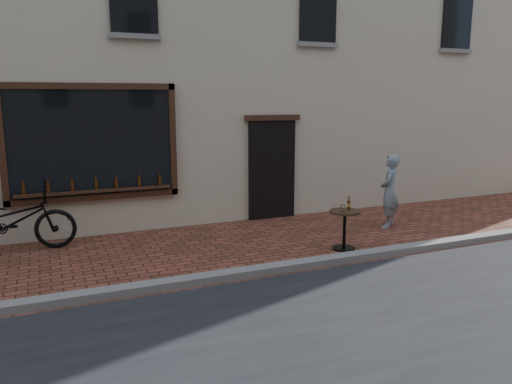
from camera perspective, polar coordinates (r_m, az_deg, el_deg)
name	(u,v)px	position (r m, az deg, el deg)	size (l,w,h in m)	color
ground	(254,280)	(7.62, -0.24, -10.04)	(90.00, 90.00, 0.00)	#512B1A
kerb	(249,272)	(7.78, -0.82, -9.15)	(90.00, 0.25, 0.12)	slate
shop_building	(152,3)	(13.54, -11.76, 20.35)	(28.00, 6.20, 10.00)	#B9AE92
cargo_bicycle	(9,221)	(9.80, -26.39, -2.95)	(2.56, 0.86, 1.20)	black
bistro_table	(345,222)	(9.09, 10.11, -3.36)	(0.56, 0.56, 0.96)	black
pedestrian	(390,191)	(10.79, 15.02, 0.11)	(0.56, 0.37, 1.55)	slate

